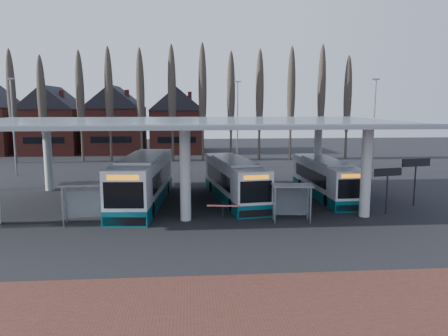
{
  "coord_description": "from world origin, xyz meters",
  "views": [
    {
      "loc": [
        0.24,
        -25.32,
        7.51
      ],
      "look_at": [
        2.87,
        7.0,
        2.75
      ],
      "focal_mm": 35.0,
      "sensor_mm": 36.0,
      "label": 1
    }
  ],
  "objects": [
    {
      "name": "shelter_2",
      "position": [
        6.81,
        1.73,
        1.76
      ],
      "size": [
        2.73,
        1.56,
        2.42
      ],
      "rotation": [
        0.0,
        0.0,
        -0.1
      ],
      "color": "gray",
      "rests_on": "ground"
    },
    {
      "name": "townhouse_row",
      "position": [
        -15.75,
        44.0,
        5.94
      ],
      "size": [
        36.8,
        10.3,
        12.25
      ],
      "color": "maroon",
      "rests_on": "ground"
    },
    {
      "name": "bus_3",
      "position": [
        11.32,
        9.09,
        1.44
      ],
      "size": [
        2.71,
        11.03,
        3.05
      ],
      "rotation": [
        0.0,
        0.0,
        0.03
      ],
      "color": "white",
      "rests_on": "ground"
    },
    {
      "name": "info_sign_1",
      "position": [
        16.95,
        5.28,
        2.98
      ],
      "size": [
        2.36,
        0.61,
        3.55
      ],
      "rotation": [
        0.0,
        0.0,
        0.2
      ],
      "color": "black",
      "rests_on": "ground"
    },
    {
      "name": "lamp_post_a",
      "position": [
        -18.0,
        22.0,
        5.34
      ],
      "size": [
        0.8,
        0.16,
        10.17
      ],
      "color": "slate",
      "rests_on": "ground"
    },
    {
      "name": "lamp_post_b",
      "position": [
        6.0,
        26.0,
        5.34
      ],
      "size": [
        0.8,
        0.16,
        10.17
      ],
      "color": "slate",
      "rests_on": "ground"
    },
    {
      "name": "brick_strip",
      "position": [
        0.0,
        -12.0,
        0.01
      ],
      "size": [
        70.0,
        10.0,
        0.03
      ],
      "primitive_type": "cube",
      "color": "brown",
      "rests_on": "ground"
    },
    {
      "name": "bus_2",
      "position": [
        3.78,
        8.38,
        1.53
      ],
      "size": [
        4.15,
        11.89,
        3.24
      ],
      "rotation": [
        0.0,
        0.0,
        0.14
      ],
      "color": "white",
      "rests_on": "ground"
    },
    {
      "name": "ground",
      "position": [
        0.0,
        0.0,
        0.0
      ],
      "size": [
        140.0,
        140.0,
        0.0
      ],
      "primitive_type": "plane",
      "color": "black",
      "rests_on": "ground"
    },
    {
      "name": "info_sign_0",
      "position": [
        13.76,
        3.03,
        2.67
      ],
      "size": [
        2.12,
        0.58,
        3.19
      ],
      "rotation": [
        0.0,
        0.0,
        0.22
      ],
      "color": "black",
      "rests_on": "ground"
    },
    {
      "name": "poplar_row",
      "position": [
        0.0,
        33.0,
        8.78
      ],
      "size": [
        45.1,
        1.1,
        14.5
      ],
      "color": "#473D33",
      "rests_on": "ground"
    },
    {
      "name": "bus_1",
      "position": [
        -3.22,
        7.65,
        1.72
      ],
      "size": [
        3.84,
        13.34,
        3.66
      ],
      "rotation": [
        0.0,
        0.0,
        -0.08
      ],
      "color": "white",
      "rests_on": "ground"
    },
    {
      "name": "barrier",
      "position": [
        2.45,
        2.53,
        0.84
      ],
      "size": [
        2.15,
        0.72,
        1.08
      ],
      "rotation": [
        0.0,
        0.0,
        -0.13
      ],
      "color": "black",
      "rests_on": "ground"
    },
    {
      "name": "station_canopy",
      "position": [
        0.0,
        8.0,
        5.68
      ],
      "size": [
        32.0,
        16.0,
        6.34
      ],
      "color": "silver",
      "rests_on": "ground"
    },
    {
      "name": "shelter_1",
      "position": [
        -6.32,
        2.19,
        1.92
      ],
      "size": [
        2.95,
        1.66,
        2.63
      ],
      "rotation": [
        0.0,
        0.0,
        0.09
      ],
      "color": "gray",
      "rests_on": "ground"
    },
    {
      "name": "lamp_post_c",
      "position": [
        20.0,
        20.0,
        5.34
      ],
      "size": [
        0.8,
        0.16,
        10.17
      ],
      "color": "slate",
      "rests_on": "ground"
    }
  ]
}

